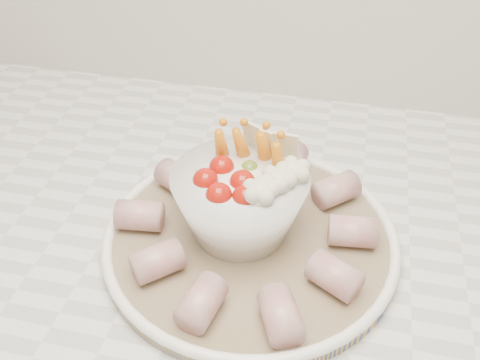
# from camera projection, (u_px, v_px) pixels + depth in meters

# --- Properties ---
(serving_platter) EXTENTS (0.43, 0.43, 0.02)m
(serving_platter) POSITION_uv_depth(u_px,v_px,m) (250.00, 238.00, 0.59)
(serving_platter) COLOR navy
(serving_platter) RESTS_ON kitchen_counter
(veggie_bowl) EXTENTS (0.15, 0.15, 0.12)m
(veggie_bowl) POSITION_uv_depth(u_px,v_px,m) (242.00, 200.00, 0.57)
(veggie_bowl) COLOR white
(veggie_bowl) RESTS_ON serving_platter
(cured_meat_rolls) EXTENTS (0.29, 0.29, 0.03)m
(cured_meat_rolls) POSITION_uv_depth(u_px,v_px,m) (250.00, 224.00, 0.58)
(cured_meat_rolls) COLOR #A34A4F
(cured_meat_rolls) RESTS_ON serving_platter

